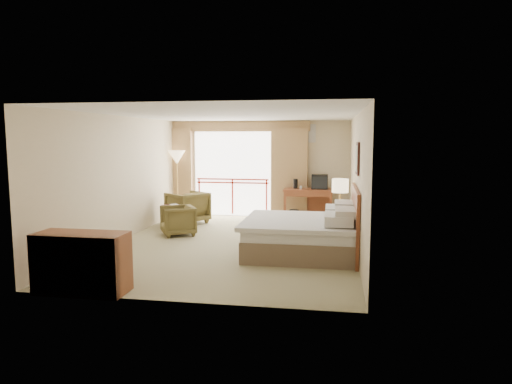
% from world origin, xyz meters
% --- Properties ---
extents(floor, '(7.00, 7.00, 0.00)m').
position_xyz_m(floor, '(0.00, 0.00, 0.00)').
color(floor, '#948D63').
rests_on(floor, ground).
extents(ceiling, '(7.00, 7.00, 0.00)m').
position_xyz_m(ceiling, '(0.00, 0.00, 2.70)').
color(ceiling, white).
rests_on(ceiling, wall_back).
extents(wall_back, '(5.00, 0.00, 5.00)m').
position_xyz_m(wall_back, '(0.00, 3.50, 1.35)').
color(wall_back, beige).
rests_on(wall_back, ground).
extents(wall_front, '(5.00, 0.00, 5.00)m').
position_xyz_m(wall_front, '(0.00, -3.50, 1.35)').
color(wall_front, beige).
rests_on(wall_front, ground).
extents(wall_left, '(0.00, 7.00, 7.00)m').
position_xyz_m(wall_left, '(-2.50, 0.00, 1.35)').
color(wall_left, beige).
rests_on(wall_left, ground).
extents(wall_right, '(0.00, 7.00, 7.00)m').
position_xyz_m(wall_right, '(2.50, 0.00, 1.35)').
color(wall_right, beige).
rests_on(wall_right, ground).
extents(balcony_door, '(2.40, 0.00, 2.40)m').
position_xyz_m(balcony_door, '(-0.80, 3.48, 1.20)').
color(balcony_door, white).
rests_on(balcony_door, wall_back).
extents(balcony_railing, '(2.09, 0.03, 1.02)m').
position_xyz_m(balcony_railing, '(-0.80, 3.46, 0.81)').
color(balcony_railing, '#AB210E').
rests_on(balcony_railing, wall_back).
extents(curtain_left, '(1.00, 0.26, 2.50)m').
position_xyz_m(curtain_left, '(-2.45, 3.35, 1.25)').
color(curtain_left, olive).
rests_on(curtain_left, wall_back).
extents(curtain_right, '(1.00, 0.26, 2.50)m').
position_xyz_m(curtain_right, '(0.85, 3.35, 1.25)').
color(curtain_right, olive).
rests_on(curtain_right, wall_back).
extents(valance, '(4.40, 0.22, 0.28)m').
position_xyz_m(valance, '(-0.80, 3.38, 2.55)').
color(valance, olive).
rests_on(valance, wall_back).
extents(hvac_vent, '(0.50, 0.04, 0.50)m').
position_xyz_m(hvac_vent, '(1.30, 3.47, 2.35)').
color(hvac_vent, silver).
rests_on(hvac_vent, wall_back).
extents(bed, '(2.13, 2.06, 0.97)m').
position_xyz_m(bed, '(1.50, -0.60, 0.38)').
color(bed, brown).
rests_on(bed, floor).
extents(headboard, '(0.06, 2.10, 1.30)m').
position_xyz_m(headboard, '(2.46, -0.60, 0.65)').
color(headboard, maroon).
rests_on(headboard, wall_right).
extents(framed_art, '(0.04, 0.72, 0.60)m').
position_xyz_m(framed_art, '(2.47, -0.60, 1.85)').
color(framed_art, black).
rests_on(framed_art, wall_right).
extents(nightstand, '(0.50, 0.58, 0.66)m').
position_xyz_m(nightstand, '(2.20, 0.92, 0.33)').
color(nightstand, maroon).
rests_on(nightstand, floor).
extents(table_lamp, '(0.37, 0.37, 0.64)m').
position_xyz_m(table_lamp, '(2.20, 0.97, 1.16)').
color(table_lamp, tan).
rests_on(table_lamp, nightstand).
extents(phone, '(0.21, 0.19, 0.08)m').
position_xyz_m(phone, '(2.15, 0.77, 0.70)').
color(phone, black).
rests_on(phone, nightstand).
extents(desk, '(1.32, 0.64, 0.86)m').
position_xyz_m(desk, '(1.39, 3.08, 0.67)').
color(desk, maroon).
rests_on(desk, floor).
extents(tv, '(0.43, 0.34, 0.39)m').
position_xyz_m(tv, '(1.69, 3.02, 1.05)').
color(tv, black).
rests_on(tv, desk).
extents(coffee_maker, '(0.14, 0.14, 0.26)m').
position_xyz_m(coffee_maker, '(1.04, 3.02, 0.99)').
color(coffee_maker, black).
rests_on(coffee_maker, desk).
extents(cup, '(0.07, 0.07, 0.09)m').
position_xyz_m(cup, '(1.19, 2.97, 0.90)').
color(cup, white).
rests_on(cup, desk).
extents(wastebasket, '(0.28, 0.28, 0.32)m').
position_xyz_m(wastebasket, '(1.03, 2.77, 0.16)').
color(wastebasket, black).
rests_on(wastebasket, floor).
extents(armchair_far, '(1.27, 1.26, 0.83)m').
position_xyz_m(armchair_far, '(-1.71, 2.10, 0.00)').
color(armchair_far, '#4E4220').
rests_on(armchair_far, floor).
extents(armchair_near, '(1.00, 1.00, 0.68)m').
position_xyz_m(armchair_near, '(-1.47, 0.63, 0.00)').
color(armchair_near, '#4E4220').
rests_on(armchair_near, floor).
extents(side_table, '(0.53, 0.53, 0.58)m').
position_xyz_m(side_table, '(-1.86, 1.28, 0.40)').
color(side_table, black).
rests_on(side_table, floor).
extents(book, '(0.27, 0.28, 0.02)m').
position_xyz_m(book, '(-1.86, 1.28, 0.58)').
color(book, white).
rests_on(book, side_table).
extents(floor_lamp, '(0.48, 0.48, 1.87)m').
position_xyz_m(floor_lamp, '(-2.30, 3.04, 1.61)').
color(floor_lamp, tan).
rests_on(floor_lamp, floor).
extents(dresser, '(1.31, 0.56, 0.88)m').
position_xyz_m(dresser, '(-1.53, -3.35, 0.44)').
color(dresser, maroon).
rests_on(dresser, floor).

